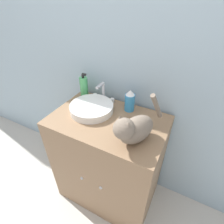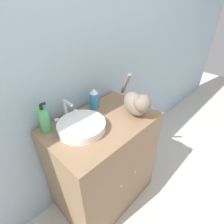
{
  "view_description": "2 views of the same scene",
  "coord_description": "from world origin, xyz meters",
  "views": [
    {
      "loc": [
        0.46,
        -0.56,
        1.6
      ],
      "look_at": [
        0.04,
        0.24,
        0.95
      ],
      "focal_mm": 28.0,
      "sensor_mm": 36.0,
      "label": 1
    },
    {
      "loc": [
        -0.66,
        -0.47,
        1.59
      ],
      "look_at": [
        0.05,
        0.21,
        0.94
      ],
      "focal_mm": 28.0,
      "sensor_mm": 36.0,
      "label": 2
    }
  ],
  "objects": [
    {
      "name": "ground_plane",
      "position": [
        0.0,
        0.0,
        0.0
      ],
      "size": [
        8.0,
        8.0,
        0.0
      ],
      "primitive_type": "plane",
      "color": "beige"
    },
    {
      "name": "wall_back",
      "position": [
        0.0,
        0.55,
        1.25
      ],
      "size": [
        6.0,
        0.05,
        2.5
      ],
      "color": "#9EB7C6",
      "rests_on": "ground_plane"
    },
    {
      "name": "vanity_cabinet",
      "position": [
        0.0,
        0.25,
        0.43
      ],
      "size": [
        0.79,
        0.53,
        0.86
      ],
      "color": "#8C6B4C",
      "rests_on": "ground_plane"
    },
    {
      "name": "sink_basin",
      "position": [
        -0.15,
        0.29,
        0.89
      ],
      "size": [
        0.31,
        0.31,
        0.05
      ],
      "color": "white",
      "rests_on": "vanity_cabinet"
    },
    {
      "name": "faucet",
      "position": [
        -0.15,
        0.45,
        0.93
      ],
      "size": [
        0.19,
        0.11,
        0.16
      ],
      "color": "silver",
      "rests_on": "vanity_cabinet"
    },
    {
      "name": "cat",
      "position": [
        0.23,
        0.14,
        0.96
      ],
      "size": [
        0.22,
        0.37,
        0.27
      ],
      "rotation": [
        0.0,
        0.0,
        -1.99
      ],
      "color": "#7A6B5B",
      "rests_on": "vanity_cabinet"
    },
    {
      "name": "soap_bottle",
      "position": [
        -0.32,
        0.44,
        0.95
      ],
      "size": [
        0.06,
        0.06,
        0.2
      ],
      "color": "#4CB266",
      "rests_on": "vanity_cabinet"
    },
    {
      "name": "spray_bottle",
      "position": [
        0.08,
        0.43,
        0.94
      ],
      "size": [
        0.07,
        0.07,
        0.16
      ],
      "color": "#338CCC",
      "rests_on": "vanity_cabinet"
    }
  ]
}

